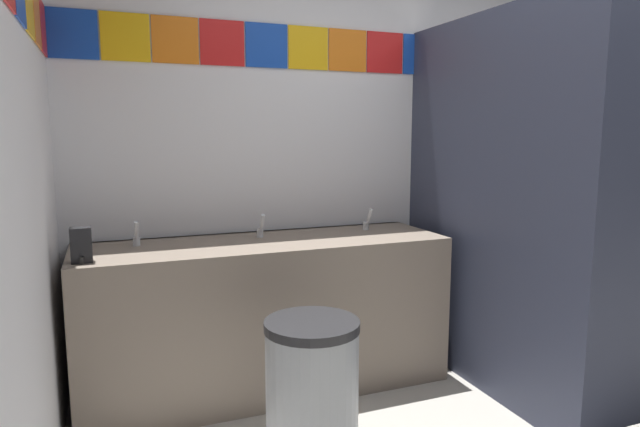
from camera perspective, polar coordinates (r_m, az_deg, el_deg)
name	(u,v)px	position (r m, az deg, el deg)	size (l,w,h in m)	color
wall_back	(380,148)	(3.58, 6.27, 6.75)	(3.82, 0.09, 2.62)	silver
vanity_counter	(267,312)	(3.09, -5.60, -10.19)	(1.98, 0.61, 0.83)	gray
faucet_left	(137,236)	(2.96, -18.59, -2.28)	(0.04, 0.10, 0.14)	silver
faucet_center	(261,228)	(3.06, -6.18, -1.56)	(0.04, 0.10, 0.14)	silver
faucet_right	(367,222)	(3.29, 4.95, -0.85)	(0.04, 0.10, 0.14)	silver
soap_dispenser	(81,245)	(2.68, -23.63, -3.04)	(0.09, 0.09, 0.16)	black
stall_divider	(543,211)	(2.98, 22.23, 0.24)	(0.92, 1.48, 2.04)	#33384C
toilet	(517,309)	(3.74, 19.81, -9.35)	(0.39, 0.49, 0.74)	white
trash_bin	(312,391)	(2.47, -0.83, -17.99)	(0.41, 0.41, 0.63)	#999EA3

